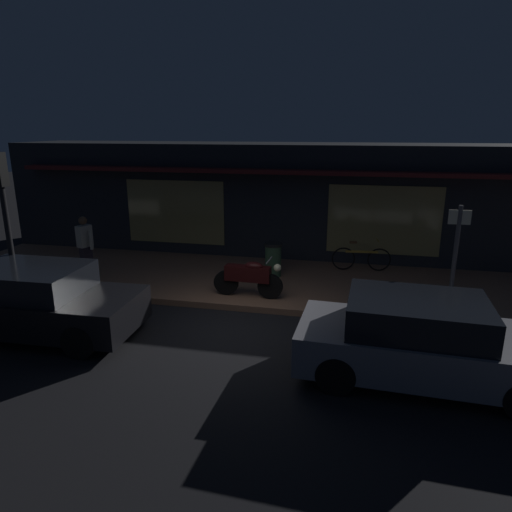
{
  "coord_description": "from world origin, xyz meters",
  "views": [
    {
      "loc": [
        2.31,
        -8.43,
        4.08
      ],
      "look_at": [
        -0.02,
        2.4,
        0.95
      ],
      "focal_mm": 31.93,
      "sensor_mm": 36.0,
      "label": 1
    }
  ],
  "objects_px": {
    "motorcycle": "(249,277)",
    "parked_car_far": "(36,301)",
    "bicycle_parked": "(361,258)",
    "trash_bin": "(273,259)",
    "parked_car_across": "(421,340)",
    "person_photographer": "(85,246)",
    "traffic_light_pole": "(4,206)",
    "sign_post": "(455,254)"
  },
  "relations": [
    {
      "from": "sign_post",
      "to": "parked_car_across",
      "type": "relative_size",
      "value": 0.57
    },
    {
      "from": "parked_car_across",
      "to": "person_photographer",
      "type": "bearing_deg",
      "value": 157.79
    },
    {
      "from": "bicycle_parked",
      "to": "sign_post",
      "type": "xyz_separation_m",
      "value": [
        1.86,
        -2.83,
        1.0
      ]
    },
    {
      "from": "bicycle_parked",
      "to": "parked_car_far",
      "type": "distance_m",
      "value": 8.37
    },
    {
      "from": "motorcycle",
      "to": "parked_car_far",
      "type": "xyz_separation_m",
      "value": [
        -3.83,
        -2.59,
        0.06
      ]
    },
    {
      "from": "bicycle_parked",
      "to": "trash_bin",
      "type": "bearing_deg",
      "value": -156.32
    },
    {
      "from": "person_photographer",
      "to": "bicycle_parked",
      "type": "bearing_deg",
      "value": 16.51
    },
    {
      "from": "bicycle_parked",
      "to": "sign_post",
      "type": "bearing_deg",
      "value": -56.69
    },
    {
      "from": "motorcycle",
      "to": "parked_car_far",
      "type": "distance_m",
      "value": 4.63
    },
    {
      "from": "sign_post",
      "to": "parked_car_far",
      "type": "height_order",
      "value": "sign_post"
    },
    {
      "from": "bicycle_parked",
      "to": "traffic_light_pole",
      "type": "distance_m",
      "value": 9.02
    },
    {
      "from": "motorcycle",
      "to": "parked_car_across",
      "type": "xyz_separation_m",
      "value": [
        3.56,
        -2.8,
        0.06
      ]
    },
    {
      "from": "sign_post",
      "to": "person_photographer",
      "type": "bearing_deg",
      "value": 175.8
    },
    {
      "from": "sign_post",
      "to": "parked_car_far",
      "type": "relative_size",
      "value": 0.58
    },
    {
      "from": "parked_car_across",
      "to": "bicycle_parked",
      "type": "bearing_deg",
      "value": 99.45
    },
    {
      "from": "person_photographer",
      "to": "traffic_light_pole",
      "type": "bearing_deg",
      "value": -95.5
    },
    {
      "from": "parked_car_across",
      "to": "trash_bin",
      "type": "bearing_deg",
      "value": 126.18
    },
    {
      "from": "motorcycle",
      "to": "sign_post",
      "type": "xyz_separation_m",
      "value": [
        4.5,
        -0.12,
        0.86
      ]
    },
    {
      "from": "trash_bin",
      "to": "parked_car_across",
      "type": "relative_size",
      "value": 0.22
    },
    {
      "from": "traffic_light_pole",
      "to": "parked_car_far",
      "type": "bearing_deg",
      "value": -34.88
    },
    {
      "from": "person_photographer",
      "to": "parked_car_across",
      "type": "relative_size",
      "value": 0.4
    },
    {
      "from": "sign_post",
      "to": "parked_car_across",
      "type": "xyz_separation_m",
      "value": [
        -0.94,
        -2.68,
        -0.81
      ]
    },
    {
      "from": "parked_car_across",
      "to": "parked_car_far",
      "type": "bearing_deg",
      "value": 178.37
    },
    {
      "from": "parked_car_far",
      "to": "parked_car_across",
      "type": "height_order",
      "value": "same"
    },
    {
      "from": "person_photographer",
      "to": "trash_bin",
      "type": "relative_size",
      "value": 1.8
    },
    {
      "from": "bicycle_parked",
      "to": "parked_car_across",
      "type": "relative_size",
      "value": 0.4
    },
    {
      "from": "motorcycle",
      "to": "person_photographer",
      "type": "relative_size",
      "value": 1.02
    },
    {
      "from": "trash_bin",
      "to": "traffic_light_pole",
      "type": "bearing_deg",
      "value": -145.6
    },
    {
      "from": "traffic_light_pole",
      "to": "sign_post",
      "type": "bearing_deg",
      "value": 10.49
    },
    {
      "from": "traffic_light_pole",
      "to": "parked_car_across",
      "type": "xyz_separation_m",
      "value": [
        8.44,
        -0.94,
        -1.77
      ]
    },
    {
      "from": "motorcycle",
      "to": "trash_bin",
      "type": "bearing_deg",
      "value": 80.44
    },
    {
      "from": "traffic_light_pole",
      "to": "parked_car_across",
      "type": "bearing_deg",
      "value": -6.37
    },
    {
      "from": "parked_car_far",
      "to": "parked_car_across",
      "type": "xyz_separation_m",
      "value": [
        7.39,
        -0.21,
        0.0
      ]
    },
    {
      "from": "traffic_light_pole",
      "to": "person_photographer",
      "type": "bearing_deg",
      "value": 84.5
    },
    {
      "from": "bicycle_parked",
      "to": "parked_car_far",
      "type": "bearing_deg",
      "value": -140.67
    },
    {
      "from": "person_photographer",
      "to": "parked_car_far",
      "type": "height_order",
      "value": "person_photographer"
    },
    {
      "from": "parked_car_far",
      "to": "bicycle_parked",
      "type": "bearing_deg",
      "value": 39.33
    },
    {
      "from": "motorcycle",
      "to": "parked_car_across",
      "type": "distance_m",
      "value": 4.53
    },
    {
      "from": "trash_bin",
      "to": "motorcycle",
      "type": "bearing_deg",
      "value": -99.56
    },
    {
      "from": "parked_car_far",
      "to": "parked_car_across",
      "type": "distance_m",
      "value": 7.39
    },
    {
      "from": "trash_bin",
      "to": "parked_car_across",
      "type": "height_order",
      "value": "parked_car_across"
    },
    {
      "from": "person_photographer",
      "to": "sign_post",
      "type": "distance_m",
      "value": 9.19
    }
  ]
}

